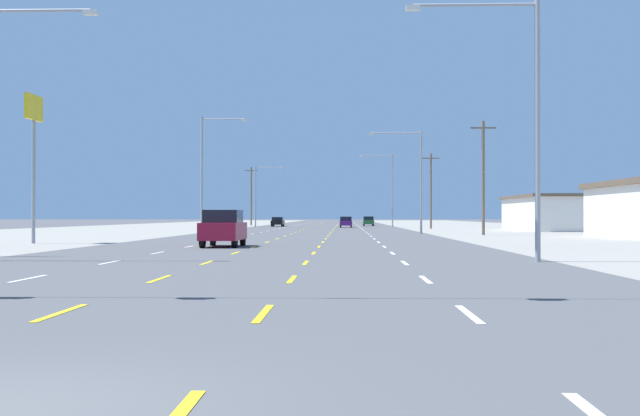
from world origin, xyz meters
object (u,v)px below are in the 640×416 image
streetlight_left_row_1 (206,166)px  streetlight_left_row_2 (258,191)px  suv_inner_left_nearest (223,228)px  sedan_far_left_mid (278,222)px  streetlight_right_row_2 (389,184)px  streetlight_right_row_0 (523,106)px  hatchback_far_right_midfar (368,221)px  pole_sign_left_row_1 (34,129)px  streetlight_right_row_1 (415,172)px  hatchback_inner_right_near (346,222)px

streetlight_left_row_1 → streetlight_left_row_2: (0.04, 45.57, -0.96)m
suv_inner_left_nearest → sedan_far_left_mid: (-3.73, 80.97, -0.27)m
streetlight_right_row_2 → streetlight_right_row_0: bearing=-90.0°
hatchback_far_right_midfar → pole_sign_left_row_1: bearing=-105.1°
hatchback_far_right_midfar → streetlight_right_row_1: size_ratio=0.41×
pole_sign_left_row_1 → streetlight_right_row_1: size_ratio=0.94×
sedan_far_left_mid → streetlight_right_row_2: streetlight_right_row_2 is taller
streetlight_left_row_2 → streetlight_left_row_1: bearing=-90.0°
streetlight_left_row_1 → suv_inner_left_nearest: bearing=-78.7°
hatchback_inner_right_near → streetlight_left_row_2: (-12.96, 6.32, 4.52)m
streetlight_right_row_0 → streetlight_right_row_2: size_ratio=0.89×
hatchback_inner_right_near → hatchback_far_right_midfar: size_ratio=1.00×
streetlight_left_row_2 → hatchback_far_right_midfar: bearing=34.1°
hatchback_far_right_midfar → pole_sign_left_row_1: pole_sign_left_row_1 is taller
hatchback_inner_right_near → streetlight_right_row_1: streetlight_right_row_1 is taller
streetlight_right_row_0 → streetlight_right_row_2: (0.04, 91.14, 0.63)m
hatchback_far_right_midfar → streetlight_left_row_1: streetlight_left_row_1 is taller
hatchback_inner_right_near → hatchback_far_right_midfar: same height
hatchback_inner_right_near → pole_sign_left_row_1: pole_sign_left_row_1 is taller
pole_sign_left_row_1 → streetlight_left_row_2: (5.95, 72.28, -1.60)m
streetlight_right_row_0 → streetlight_left_row_1: streetlight_left_row_1 is taller
sedan_far_left_mid → streetlight_right_row_1: size_ratio=0.47×
suv_inner_left_nearest → sedan_far_left_mid: bearing=92.6°
streetlight_right_row_1 → streetlight_left_row_2: bearing=112.9°
hatchback_inner_right_near → hatchback_far_right_midfar: bearing=78.2°
suv_inner_left_nearest → hatchback_far_right_midfar: bearing=83.3°
hatchback_inner_right_near → streetlight_left_row_2: streetlight_left_row_2 is taller
hatchback_far_right_midfar → streetlight_right_row_1: streetlight_right_row_1 is taller
suv_inner_left_nearest → hatchback_far_right_midfar: size_ratio=1.26×
hatchback_far_right_midfar → streetlight_right_row_1: 57.09m
hatchback_far_right_midfar → streetlight_left_row_1: size_ratio=0.36×
pole_sign_left_row_1 → streetlight_right_row_1: (25.24, 26.72, -1.25)m
hatchback_inner_right_near → streetlight_right_row_0: bearing=-85.7°
suv_inner_left_nearest → hatchback_far_right_midfar: suv_inner_left_nearest is taller
hatchback_far_right_midfar → streetlight_left_row_1: (-16.66, -56.82, 5.48)m
sedan_far_left_mid → hatchback_far_right_midfar: bearing=27.9°
suv_inner_left_nearest → streetlight_right_row_2: bearing=80.4°
suv_inner_left_nearest → streetlight_right_row_2: (13.07, 77.16, 5.27)m
sedan_far_left_mid → pole_sign_left_row_1: bearing=-96.4°
suv_inner_left_nearest → hatchback_far_right_midfar: (10.34, 88.42, -0.24)m
sedan_far_left_mid → pole_sign_left_row_1: size_ratio=0.50×
hatchback_far_right_midfar → streetlight_left_row_2: size_ratio=0.43×
pole_sign_left_row_1 → streetlight_left_row_1: size_ratio=0.82×
streetlight_left_row_1 → hatchback_inner_right_near: bearing=71.7°
hatchback_far_right_midfar → streetlight_right_row_2: size_ratio=0.36×
pole_sign_left_row_1 → streetlight_right_row_2: bearing=70.7°
streetlight_left_row_1 → streetlight_right_row_2: 49.52m
hatchback_inner_right_near → streetlight_right_row_1: 40.05m
suv_inner_left_nearest → streetlight_right_row_0: size_ratio=0.51×
suv_inner_left_nearest → streetlight_right_row_1: bearing=67.6°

